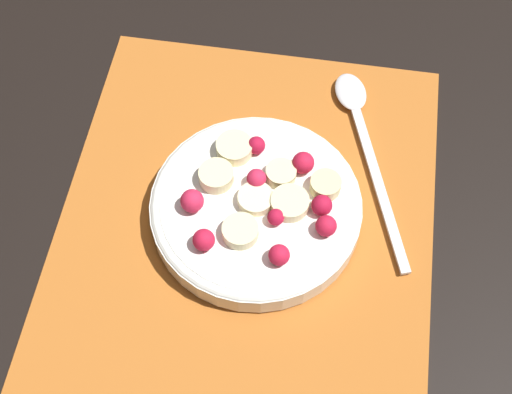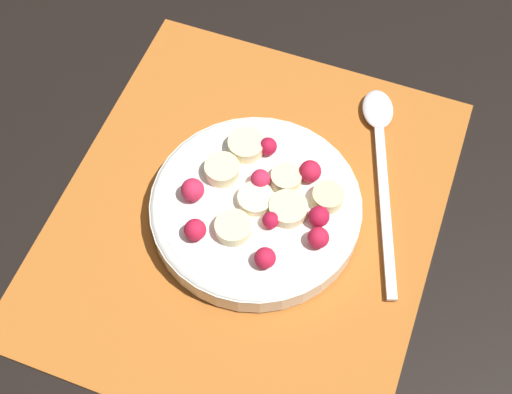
{
  "view_description": "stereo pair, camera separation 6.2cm",
  "coord_description": "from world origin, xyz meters",
  "views": [
    {
      "loc": [
        -0.31,
        -0.06,
        0.57
      ],
      "look_at": [
        0.0,
        -0.01,
        0.04
      ],
      "focal_mm": 50.0,
      "sensor_mm": 36.0,
      "label": 1
    },
    {
      "loc": [
        -0.29,
        -0.12,
        0.57
      ],
      "look_at": [
        0.0,
        -0.01,
        0.04
      ],
      "focal_mm": 50.0,
      "sensor_mm": 36.0,
      "label": 2
    }
  ],
  "objects": [
    {
      "name": "ground_plane",
      "position": [
        0.0,
        0.0,
        0.0
      ],
      "size": [
        3.0,
        3.0,
        0.0
      ],
      "primitive_type": "plane",
      "color": "black"
    },
    {
      "name": "placemat",
      "position": [
        0.0,
        0.0,
        0.0
      ],
      "size": [
        0.39,
        0.34,
        0.01
      ],
      "color": "#B26023",
      "rests_on": "ground_plane"
    },
    {
      "name": "fruit_bowl",
      "position": [
        0.0,
        -0.01,
        0.02
      ],
      "size": [
        0.19,
        0.19,
        0.04
      ],
      "color": "silver",
      "rests_on": "placemat"
    },
    {
      "name": "spoon",
      "position": [
        0.11,
        -0.09,
        0.01
      ],
      "size": [
        0.22,
        0.09,
        0.01
      ],
      "rotation": [
        0.0,
        0.0,
        6.61
      ],
      "color": "silver",
      "rests_on": "placemat"
    }
  ]
}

